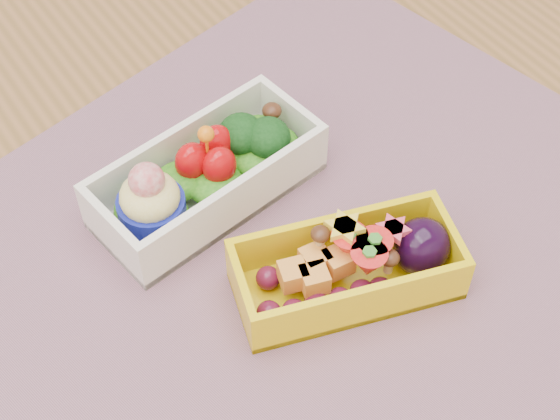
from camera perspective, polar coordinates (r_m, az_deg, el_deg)
table at (r=0.69m, az=0.75°, el=-6.41°), size 1.20×0.80×0.75m
placemat at (r=0.60m, az=-0.33°, el=-2.94°), size 0.62×0.52×0.00m
bento_white at (r=0.61m, az=-4.91°, el=2.24°), size 0.18×0.10×0.07m
bento_yellow at (r=0.57m, az=4.77°, el=-3.78°), size 0.16×0.11×0.05m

